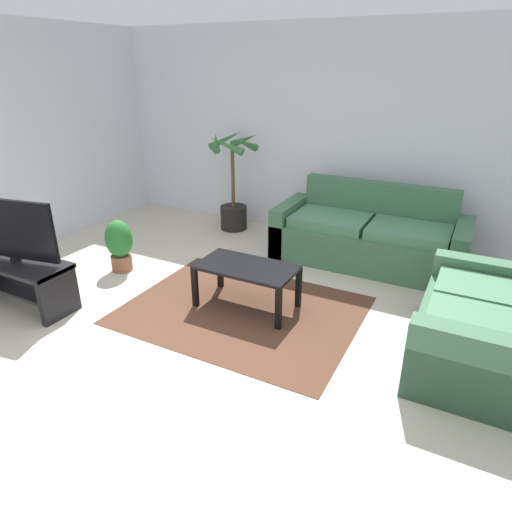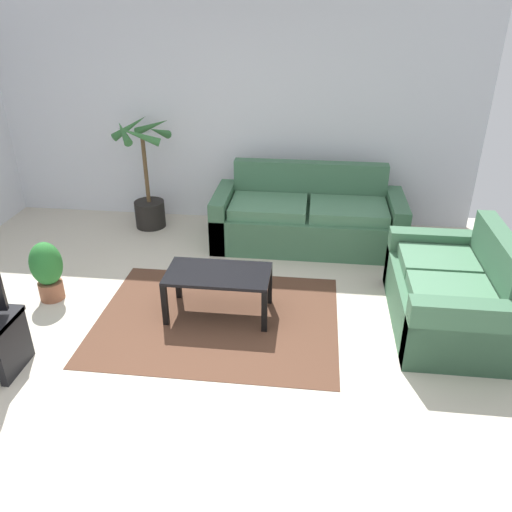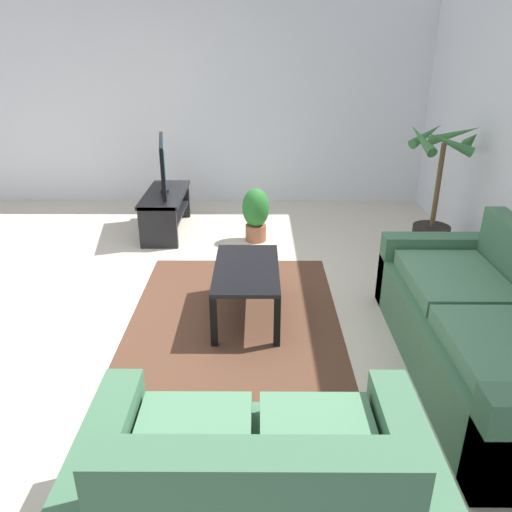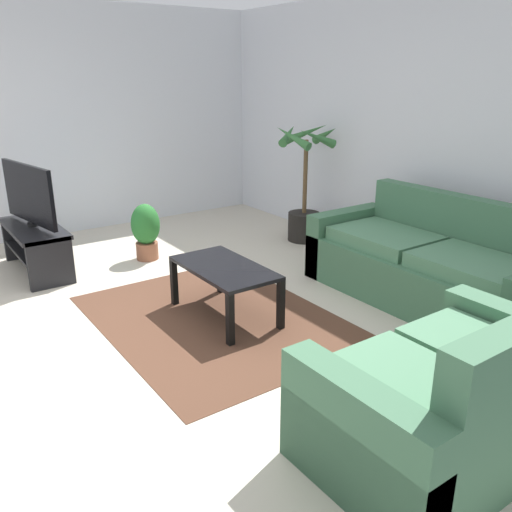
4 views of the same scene
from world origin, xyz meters
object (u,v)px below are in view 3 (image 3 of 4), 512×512
couch_loveseat (255,499)px  tv_stand (166,206)px  coffee_table (247,274)px  couch_main (487,335)px  potted_palm (434,208)px  tv (163,165)px  potted_plant_small (256,213)px

couch_loveseat → tv_stand: size_ratio=1.34×
tv_stand → coffee_table: tv_stand is taller
couch_main → potted_palm: potted_palm is taller
tv → couch_loveseat: bearing=14.8°
couch_loveseat → potted_plant_small: (-3.75, -0.02, 0.03)m
tv → potted_palm: 2.97m
couch_main → potted_plant_small: bearing=-147.7°
tv_stand → potted_palm: potted_palm is taller
tv → coffee_table: 2.24m
coffee_table → tv_stand: bearing=-153.4°
tv_stand → tv: size_ratio=1.10×
couch_main → potted_plant_small: couch_main is taller
couch_main → coffee_table: bearing=-115.4°
couch_loveseat → coffee_table: size_ratio=1.56×
couch_main → potted_plant_small: (-2.45, -1.55, 0.02)m
couch_main → coffee_table: couch_main is taller
tv → potted_plant_small: tv is taller
potted_palm → potted_plant_small: potted_palm is taller
coffee_table → potted_palm: size_ratio=0.69×
tv → couch_main: bearing=43.5°
potted_plant_small → tv_stand: bearing=-105.4°
potted_plant_small → tv: bearing=-105.4°
tv_stand → potted_plant_small: bearing=74.6°
couch_main → tv_stand: couch_main is taller
tv → coffee_table: tv is taller
tv → potted_palm: potted_palm is taller
potted_palm → couch_loveseat: bearing=-28.5°
tv_stand → tv: bearing=100.1°
couch_main → potted_palm: 2.04m
couch_main → tv: size_ratio=2.18×
tv_stand → potted_palm: 2.97m
couch_loveseat → potted_plant_small: size_ratio=2.43×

